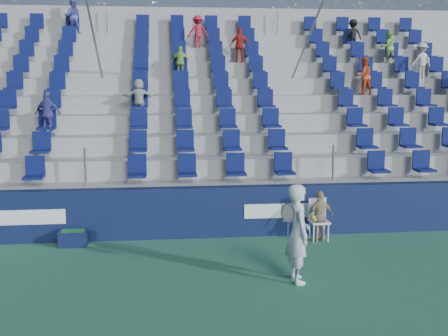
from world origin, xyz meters
name	(u,v)px	position (x,y,z in m)	size (l,w,h in m)	color
ground	(230,284)	(0.00, 0.00, 0.00)	(70.00, 70.00, 0.00)	#2D6A4A
sponsor_wall	(214,212)	(0.00, 3.15, 0.60)	(24.00, 0.32, 1.20)	#10193D
grandstand	(199,128)	(0.00, 8.24, 2.13)	(24.00, 8.17, 6.63)	#A3A39D
tennis_player	(298,233)	(1.25, 0.02, 0.92)	(0.69, 0.69, 1.83)	silver
line_judge_chair	(318,216)	(2.38, 2.65, 0.55)	(0.44, 0.46, 0.96)	white
line_judge	(320,216)	(2.38, 2.50, 0.59)	(0.69, 0.29, 1.18)	tan
ball_bin	(73,237)	(-3.21, 2.75, 0.19)	(0.63, 0.42, 0.35)	#0F173A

